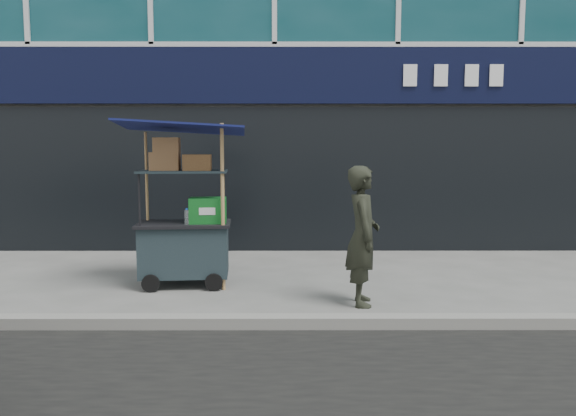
{
  "coord_description": "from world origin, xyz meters",
  "views": [
    {
      "loc": [
        0.2,
        -5.45,
        1.73
      ],
      "look_at": [
        0.21,
        1.2,
        1.02
      ],
      "focal_mm": 35.0,
      "sensor_mm": 36.0,
      "label": 1
    }
  ],
  "objects": [
    {
      "name": "ground",
      "position": [
        0.0,
        0.0,
        0.0
      ],
      "size": [
        80.0,
        80.0,
        0.0
      ],
      "primitive_type": "plane",
      "color": "#5F605B",
      "rests_on": "ground"
    },
    {
      "name": "curb",
      "position": [
        0.0,
        -0.2,
        0.06
      ],
      "size": [
        80.0,
        0.18,
        0.12
      ],
      "primitive_type": "cube",
      "color": "gray",
      "rests_on": "ground"
    },
    {
      "name": "vendor_cart",
      "position": [
        -1.07,
        1.5,
        0.72
      ],
      "size": [
        1.61,
        1.19,
        2.07
      ],
      "rotation": [
        0.0,
        0.0,
        0.07
      ],
      "color": "#19272B",
      "rests_on": "ground"
    },
    {
      "name": "vendor_man",
      "position": [
        1.03,
        0.64,
        0.77
      ],
      "size": [
        0.39,
        0.57,
        1.54
      ],
      "primitive_type": "imported",
      "rotation": [
        0.0,
        0.0,
        1.53
      ],
      "color": "black",
      "rests_on": "ground"
    }
  ]
}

